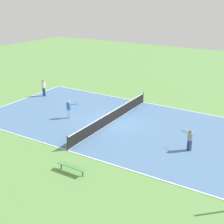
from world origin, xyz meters
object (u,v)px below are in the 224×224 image
Objects in this scene: tennis_ball_near_net at (149,117)px; tennis_net at (112,116)px; player_far_white at (44,87)px; player_near_blue at (69,108)px; player_baseline_gray at (190,139)px; tennis_ball_right_alley at (12,106)px; bench at (72,167)px; tennis_ball_left_sideline at (59,109)px.

tennis_net is at bearing -42.68° from tennis_ball_near_net.
player_far_white is 1.11× the size of player_near_blue.
player_far_white is at bearing -89.34° from tennis_ball_near_net.
player_baseline_gray is 6.30m from tennis_ball_near_net.
player_near_blue is at bearing 123.04° from player_far_white.
player_far_white is 25.88× the size of tennis_ball_right_alley.
player_far_white reaches higher than player_near_blue.
bench is at bearing -1.35° from tennis_ball_near_net.
player_near_blue reaches higher than tennis_ball_left_sideline.
player_near_blue is at bearing 94.41° from tennis_ball_right_alley.
player_far_white reaches higher than tennis_ball_near_net.
player_baseline_gray is 17.21m from tennis_ball_right_alley.
tennis_ball_right_alley is (0.14, -17.19, -0.84)m from player_baseline_gray.
tennis_ball_right_alley is at bearing -68.75° from tennis_ball_left_sideline.
player_near_blue is (-6.74, -5.59, 0.54)m from bench.
player_near_blue is at bearing -58.25° from tennis_ball_near_net.
tennis_net is at bearing 99.38° from tennis_ball_right_alley.
tennis_ball_left_sideline and tennis_ball_right_alley have the same top height.
player_near_blue reaches higher than bench.
player_far_white is at bearing 12.57° from player_baseline_gray.
player_far_white is 7.02m from player_near_blue.
player_baseline_gray is at bearing 90.48° from tennis_ball_right_alley.
player_baseline_gray is (3.83, 16.77, -0.14)m from player_far_white.
player_baseline_gray reaches higher than bench.
tennis_ball_near_net is at bearing 153.36° from player_far_white.
tennis_ball_left_sideline is 1.00× the size of tennis_ball_near_net.
tennis_ball_left_sideline is 1.00× the size of tennis_ball_right_alley.
tennis_ball_right_alley and tennis_ball_near_net have the same top height.
player_near_blue is 10.67m from player_baseline_gray.
player_far_white reaches higher than tennis_ball_right_alley.
player_near_blue is at bearing 129.70° from bench.
player_near_blue is (3.48, 6.10, -0.10)m from player_far_white.
bench is at bearing 111.57° from player_far_white.
tennis_ball_near_net is (-10.35, 0.24, -0.34)m from bench.
player_far_white is 11.98m from tennis_ball_near_net.
tennis_ball_right_alley is 13.03m from tennis_ball_near_net.
tennis_ball_left_sideline is at bearing 111.25° from tennis_ball_right_alley.
player_near_blue is (1.17, -3.58, 0.40)m from tennis_net.
bench is at bearing 14.27° from tennis_net.
bench is 8.16m from player_baseline_gray.
bench is 13.63m from tennis_ball_right_alley.
tennis_net is 5.80m from tennis_ball_left_sideline.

